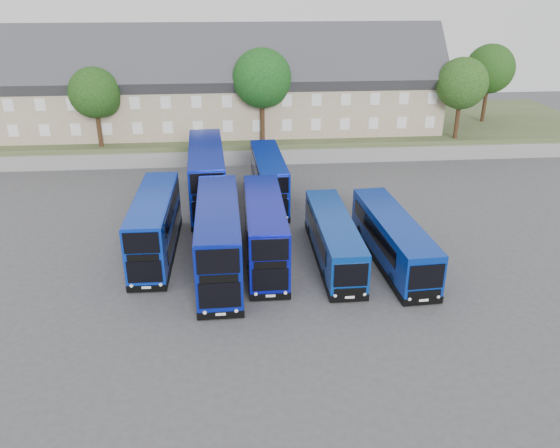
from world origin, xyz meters
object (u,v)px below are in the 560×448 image
(dd_front_mid, at_px, (219,240))
(coach_east_a, at_px, (333,240))
(tree_west, at_px, (96,95))
(tree_east, at_px, (463,85))
(tree_far, at_px, (490,71))
(tree_mid, at_px, (263,80))
(dd_front_left, at_px, (155,227))

(dd_front_mid, relative_size, coach_east_a, 1.05)
(coach_east_a, distance_m, tree_west, 29.80)
(dd_front_mid, height_order, tree_west, tree_west)
(tree_east, relative_size, tree_far, 0.94)
(coach_east_a, relative_size, tree_east, 1.33)
(tree_west, bearing_deg, tree_east, 0.00)
(dd_front_mid, xyz_separation_m, tree_east, (24.23, 23.00, 5.19))
(tree_mid, bearing_deg, tree_east, -1.43)
(dd_front_mid, bearing_deg, tree_far, 43.73)
(tree_far, bearing_deg, coach_east_a, -128.10)
(dd_front_mid, xyz_separation_m, tree_mid, (4.23, 23.50, 5.86))
(tree_mid, distance_m, tree_east, 20.02)
(tree_west, bearing_deg, coach_east_a, -49.10)
(dd_front_left, relative_size, tree_mid, 1.13)
(dd_front_left, relative_size, coach_east_a, 0.96)
(tree_mid, xyz_separation_m, tree_far, (26.00, 6.50, -0.34))
(coach_east_a, distance_m, tree_east, 28.43)
(tree_east, bearing_deg, coach_east_a, -127.27)
(tree_west, xyz_separation_m, tree_mid, (16.00, 0.50, 1.02))
(coach_east_a, bearing_deg, tree_east, 52.44)
(tree_east, height_order, tree_far, tree_far)
(coach_east_a, relative_size, tree_far, 1.25)
(tree_west, relative_size, tree_mid, 0.83)
(dd_front_left, distance_m, tree_mid, 23.24)
(dd_front_left, relative_size, tree_far, 1.19)
(dd_front_mid, height_order, coach_east_a, dd_front_mid)
(coach_east_a, xyz_separation_m, tree_mid, (-3.17, 22.62, 6.62))
(coach_east_a, distance_m, tree_far, 37.54)
(coach_east_a, height_order, tree_far, tree_far)
(tree_mid, bearing_deg, dd_front_mid, -100.21)
(tree_mid, bearing_deg, tree_far, 14.04)
(tree_west, relative_size, tree_far, 0.88)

